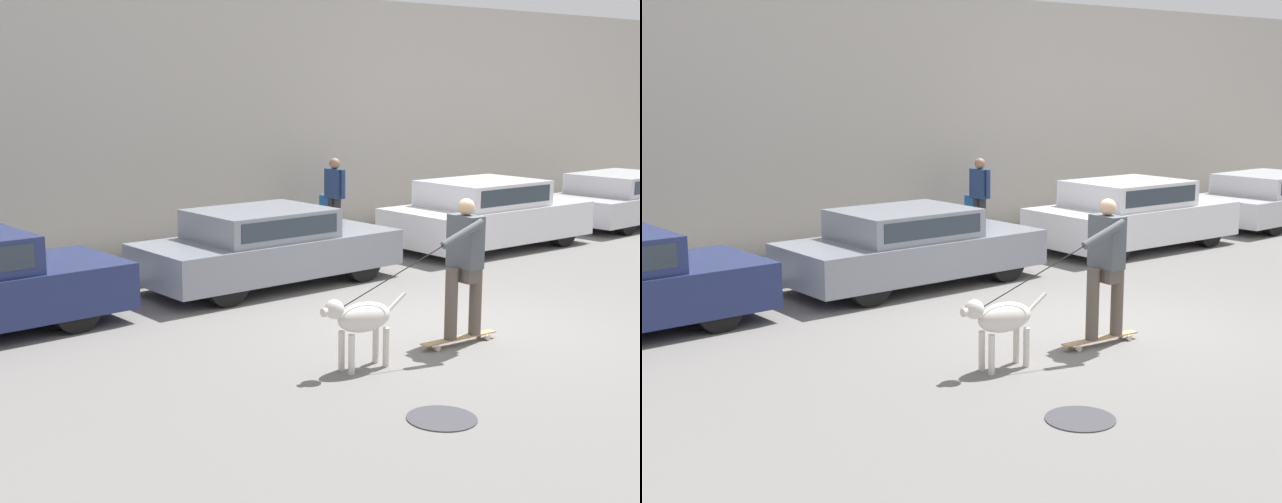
% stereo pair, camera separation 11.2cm
% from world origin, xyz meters
% --- Properties ---
extents(ground_plane, '(36.00, 36.00, 0.00)m').
position_xyz_m(ground_plane, '(0.00, 0.00, 0.00)').
color(ground_plane, slate).
extents(back_wall, '(32.00, 0.30, 4.68)m').
position_xyz_m(back_wall, '(0.00, 6.43, 2.34)').
color(back_wall, '#ADA89E').
rests_on(back_wall, ground_plane).
extents(sidewalk_curb, '(30.00, 1.85, 0.13)m').
position_xyz_m(sidewalk_curb, '(0.00, 5.33, 0.07)').
color(sidewalk_curb, gray).
rests_on(sidewalk_curb, ground_plane).
extents(parked_car_1, '(4.06, 1.73, 1.18)m').
position_xyz_m(parked_car_1, '(-0.38, 3.43, 0.58)').
color(parked_car_1, black).
rests_on(parked_car_1, ground_plane).
extents(parked_car_2, '(4.03, 1.89, 1.27)m').
position_xyz_m(parked_car_2, '(4.61, 3.43, 0.62)').
color(parked_car_2, black).
rests_on(parked_car_2, ground_plane).
extents(parked_car_3, '(4.06, 1.93, 1.12)m').
position_xyz_m(parked_car_3, '(9.12, 3.43, 0.55)').
color(parked_car_3, black).
rests_on(parked_car_3, ground_plane).
extents(dog, '(1.13, 0.36, 0.82)m').
position_xyz_m(dog, '(-1.96, -0.52, 0.55)').
color(dog, beige).
rests_on(dog, ground_plane).
extents(skateboarder, '(2.43, 0.61, 1.73)m').
position_xyz_m(skateboarder, '(-0.40, -0.55, 0.98)').
color(skateboarder, beige).
rests_on(skateboarder, ground_plane).
extents(pedestrian_with_bag, '(0.21, 0.67, 1.52)m').
position_xyz_m(pedestrian_with_bag, '(2.64, 5.50, 0.97)').
color(pedestrian_with_bag, '#28282D').
rests_on(pedestrian_with_bag, sidewalk_curb).
extents(manhole_cover, '(0.65, 0.65, 0.01)m').
position_xyz_m(manhole_cover, '(-2.34, -2.08, 0.01)').
color(manhole_cover, '#38383D').
rests_on(manhole_cover, ground_plane).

